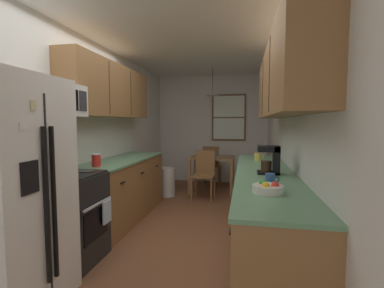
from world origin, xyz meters
name	(u,v)px	position (x,y,z in m)	size (l,w,h in m)	color
ground_plane	(192,218)	(0.00, 1.00, 0.00)	(12.00, 12.00, 0.00)	brown
wall_left	(107,133)	(-1.35, 1.00, 1.27)	(0.10, 9.00, 2.55)	silver
wall_right	(287,134)	(1.35, 1.00, 1.27)	(0.10, 9.00, 2.55)	silver
wall_back	(212,129)	(0.00, 3.65, 1.27)	(4.40, 0.10, 2.55)	silver
ceiling_slab	(192,42)	(0.00, 1.00, 2.59)	(4.40, 9.00, 0.08)	white
refrigerator	(9,195)	(-0.97, -1.24, 0.89)	(0.69, 0.76, 1.78)	white
stove_range	(67,217)	(-0.99, -0.53, 0.47)	(0.66, 0.62, 1.10)	black
microwave_over_range	(53,100)	(-1.11, -0.53, 1.66)	(0.39, 0.64, 0.33)	white
counter_left	(123,189)	(-1.00, 0.79, 0.45)	(0.64, 2.02, 0.90)	olive
upper_cabinets_left	(111,91)	(-1.14, 0.74, 1.89)	(0.33, 2.10, 0.74)	olive
counter_right	(265,212)	(1.00, 0.10, 0.45)	(0.64, 3.14, 0.90)	olive
upper_cabinets_right	(282,81)	(1.14, 0.05, 1.86)	(0.33, 2.82, 0.72)	olive
dining_table	(212,163)	(0.12, 2.64, 0.61)	(0.89, 0.75, 0.73)	olive
dining_chair_near	(204,172)	(0.03, 2.06, 0.50)	(0.42, 0.42, 0.90)	olive
dining_chair_far	(211,163)	(0.03, 3.23, 0.50)	(0.41, 0.41, 0.90)	olive
pendant_light	(213,93)	(0.12, 2.64, 2.03)	(0.31, 0.31, 0.57)	black
back_window	(229,118)	(0.40, 3.58, 1.55)	(0.80, 0.05, 1.09)	brown
trash_bin	(167,182)	(-0.70, 2.12, 0.28)	(0.30, 0.30, 0.56)	silver
storage_canister	(96,160)	(-1.00, 0.06, 0.98)	(0.11, 0.11, 0.16)	red
dish_towel	(107,212)	(-0.64, -0.38, 0.50)	(0.02, 0.16, 0.24)	silver
coffee_maker	(271,159)	(1.05, -0.04, 1.05)	(0.22, 0.18, 0.29)	black
mug_by_coffeemaker	(258,157)	(0.96, 0.97, 0.95)	(0.13, 0.09, 0.10)	#E5CC4C
mug_spare	(270,180)	(0.99, -0.61, 0.95)	(0.12, 0.08, 0.11)	#335999
fruit_bowl	(268,188)	(0.95, -0.85, 0.94)	(0.23, 0.23, 0.09)	silver
table_serving_bowl	(213,155)	(0.13, 2.71, 0.76)	(0.18, 0.18, 0.06)	#4C7299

